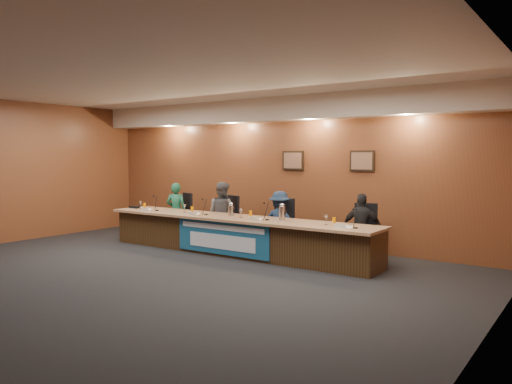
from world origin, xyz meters
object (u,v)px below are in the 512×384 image
at_px(panelist_a, 176,211).
at_px(speakerphone, 135,207).
at_px(dais_body, 235,236).
at_px(panelist_d, 362,229).
at_px(panelist_c, 280,222).
at_px(office_chair_b, 225,223).
at_px(banner, 222,238).
at_px(carafe_mid, 231,211).
at_px(office_chair_a, 179,218).
at_px(office_chair_d, 364,236).
at_px(carafe_right, 282,214).
at_px(office_chair_c, 282,228).
at_px(panelist_b, 222,214).

distance_m(panelist_a, speakerphone, 0.94).
bearing_deg(dais_body, panelist_a, 164.32).
height_order(panelist_d, speakerphone, panelist_d).
xyz_separation_m(panelist_a, panelist_d, (4.63, 0.00, -0.03)).
distance_m(panelist_c, office_chair_b, 1.50).
bearing_deg(banner, panelist_d, 23.11).
bearing_deg(dais_body, panelist_c, 43.12).
relative_size(panelist_a, carafe_mid, 6.14).
bearing_deg(panelist_c, speakerphone, -0.70).
xyz_separation_m(office_chair_a, office_chair_d, (4.63, 0.00, 0.00)).
bearing_deg(office_chair_b, carafe_right, 1.41).
height_order(panelist_c, office_chair_c, panelist_c).
relative_size(panelist_c, office_chair_c, 2.59).
xyz_separation_m(office_chair_d, speakerphone, (-5.28, -0.77, 0.30)).
xyz_separation_m(office_chair_a, carafe_mid, (2.10, -0.70, 0.38)).
relative_size(banner, panelist_d, 1.73).
relative_size(office_chair_d, speakerphone, 1.50).
relative_size(office_chair_a, office_chair_d, 1.00).
bearing_deg(panelist_c, office_chair_b, -15.32).
xyz_separation_m(panelist_d, office_chair_b, (-3.25, 0.10, -0.16)).
distance_m(dais_body, panelist_b, 1.09).
height_order(carafe_right, speakerphone, carafe_right).
bearing_deg(office_chair_c, office_chair_d, -20.00).
distance_m(office_chair_c, speakerphone, 3.61).
relative_size(panelist_b, office_chair_c, 2.89).
xyz_separation_m(panelist_b, office_chair_c, (1.49, 0.10, -0.21)).
relative_size(panelist_b, carafe_mid, 6.42).
distance_m(dais_body, office_chair_c, 0.99).
bearing_deg(office_chair_c, dais_body, -152.60).
relative_size(carafe_mid, carafe_right, 0.83).
relative_size(banner, panelist_a, 1.66).
bearing_deg(panelist_b, office_chair_b, -90.03).
bearing_deg(office_chair_c, office_chair_a, 160.00).
bearing_deg(office_chair_b, office_chair_a, -158.52).
distance_m(banner, carafe_right, 1.28).
bearing_deg(panelist_b, speakerphone, 18.28).
bearing_deg(speakerphone, panelist_d, 7.23).
bearing_deg(dais_body, speakerphone, -179.01).
relative_size(office_chair_c, carafe_mid, 2.22).
bearing_deg(dais_body, carafe_mid, 170.27).
bearing_deg(carafe_right, carafe_mid, 179.94).
distance_m(office_chair_b, office_chair_c, 1.49).
xyz_separation_m(dais_body, speakerphone, (-2.85, -0.05, 0.43)).
distance_m(banner, panelist_b, 1.36).
relative_size(office_chair_a, office_chair_b, 1.00).
distance_m(panelist_b, speakerphone, 2.13).
xyz_separation_m(panelist_b, carafe_mid, (0.72, -0.60, 0.16)).
bearing_deg(speakerphone, office_chair_b, 20.82).
height_order(panelist_d, carafe_mid, panelist_d).
relative_size(banner, panelist_c, 1.77).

